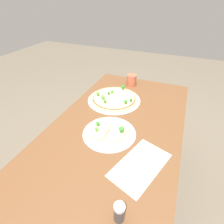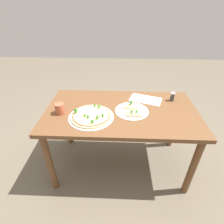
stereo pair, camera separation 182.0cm
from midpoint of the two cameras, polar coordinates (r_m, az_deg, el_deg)
ground_plane at (r=1.62m, az=-15.56°, el=-35.25°), size 8.00×8.00×0.00m
dining_table at (r=1.08m, az=-20.87°, el=-22.68°), size 1.38×0.76×0.71m
pizza_tray_whole at (r=1.07m, az=-38.42°, el=-21.50°), size 0.39×0.39×0.07m
pizza_tray_slice at (r=0.96m, az=-16.71°, el=-20.99°), size 0.30×0.30×0.07m
drinking_cup at (r=1.25m, az=-47.89°, el=-15.26°), size 0.08×0.08×0.09m
condiment_shaker at (r=1.03m, az=8.77°, el=-11.65°), size 0.04×0.04×0.09m
paper_menu at (r=1.07m, az=-5.55°, el=-12.46°), size 0.34×0.26×0.00m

